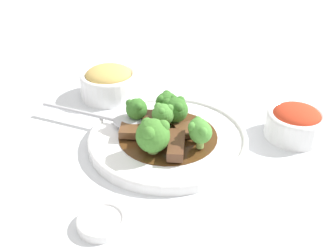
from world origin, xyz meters
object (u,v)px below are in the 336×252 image
at_px(broccoli_floret_0, 175,109).
at_px(beef_strip_3, 176,145).
at_px(beef_strip_4, 139,130).
at_px(broccoli_floret_1, 198,128).
at_px(main_plate, 168,138).
at_px(broccoli_floret_3, 199,133).
at_px(side_bowl_appetizer, 109,82).
at_px(broccoli_floret_2, 153,135).
at_px(beef_strip_1, 191,129).
at_px(broccoli_floret_4, 167,103).
at_px(sauce_dish, 102,221).
at_px(serving_spoon, 124,121).
at_px(broccoli_floret_5, 163,114).
at_px(side_bowl_kimchi, 295,122).
at_px(beef_strip_0, 153,120).
at_px(beef_strip_2, 158,136).
at_px(broccoli_floret_6, 137,109).

bearing_deg(broccoli_floret_0, beef_strip_3, -141.91).
height_order(beef_strip_3, beef_strip_4, beef_strip_3).
bearing_deg(broccoli_floret_1, main_plate, 103.51).
height_order(broccoli_floret_3, side_bowl_appetizer, broccoli_floret_3).
distance_m(broccoli_floret_2, side_bowl_appetizer, 0.24).
xyz_separation_m(beef_strip_1, broccoli_floret_4, (0.01, 0.06, 0.02)).
bearing_deg(broccoli_floret_1, sauce_dish, 179.10).
bearing_deg(serving_spoon, main_plate, -74.49).
xyz_separation_m(main_plate, sauce_dish, (-0.20, -0.05, -0.00)).
height_order(beef_strip_1, broccoli_floret_5, broccoli_floret_5).
distance_m(broccoli_floret_3, side_bowl_kimchi, 0.18).
height_order(beef_strip_1, broccoli_floret_1, broccoli_floret_1).
xyz_separation_m(serving_spoon, side_bowl_appetizer, (0.08, 0.12, 0.01)).
height_order(beef_strip_0, broccoli_floret_2, broccoli_floret_2).
relative_size(beef_strip_2, broccoli_floret_6, 1.48).
relative_size(broccoli_floret_2, broccoli_floret_4, 1.20).
xyz_separation_m(main_plate, broccoli_floret_6, (-0.01, 0.06, 0.04)).
distance_m(beef_strip_4, broccoli_floret_5, 0.05).
relative_size(broccoli_floret_0, sauce_dish, 0.75).
bearing_deg(broccoli_floret_5, beef_strip_1, -62.36).
height_order(broccoli_floret_4, broccoli_floret_5, same).
bearing_deg(beef_strip_1, broccoli_floret_0, 82.30).
xyz_separation_m(beef_strip_0, side_bowl_appetizer, (0.05, 0.16, 0.00)).
xyz_separation_m(beef_strip_2, broccoli_floret_2, (-0.03, -0.02, 0.02)).
height_order(beef_strip_4, serving_spoon, serving_spoon).
xyz_separation_m(beef_strip_1, broccoli_floret_2, (-0.08, 0.01, 0.03)).
bearing_deg(broccoli_floret_1, beef_strip_4, 114.72).
distance_m(broccoli_floret_5, side_bowl_kimchi, 0.23).
xyz_separation_m(broccoli_floret_2, broccoli_floret_5, (0.06, 0.03, -0.00)).
xyz_separation_m(broccoli_floret_0, side_bowl_appetizer, (0.03, 0.19, -0.01)).
bearing_deg(broccoli_floret_5, beef_strip_4, 149.27).
distance_m(beef_strip_1, broccoli_floret_4, 0.07).
bearing_deg(beef_strip_3, sauce_dish, -176.75).
distance_m(main_plate, sauce_dish, 0.21).
relative_size(broccoli_floret_3, broccoli_floret_6, 0.98).
relative_size(beef_strip_1, broccoli_floret_6, 1.34).
bearing_deg(beef_strip_3, beef_strip_1, 11.72).
bearing_deg(sauce_dish, side_bowl_appetizer, 43.35).
xyz_separation_m(main_plate, beef_strip_3, (-0.03, -0.04, 0.02)).
bearing_deg(main_plate, broccoli_floret_2, -166.39).
xyz_separation_m(beef_strip_2, broccoli_floret_6, (0.02, 0.06, 0.02)).
height_order(broccoli_floret_2, side_bowl_kimchi, broccoli_floret_2).
relative_size(main_plate, sauce_dish, 4.18).
bearing_deg(broccoli_floret_4, broccoli_floret_3, -115.12).
relative_size(beef_strip_4, broccoli_floret_5, 1.60).
relative_size(main_plate, beef_strip_0, 4.66).
relative_size(beef_strip_0, side_bowl_kimchi, 0.57).
height_order(beef_strip_4, broccoli_floret_2, broccoli_floret_2).
relative_size(broccoli_floret_3, broccoli_floret_4, 0.99).
bearing_deg(broccoli_floret_0, beef_strip_1, -97.70).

